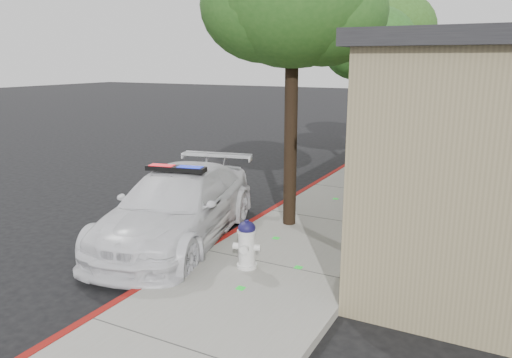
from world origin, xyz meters
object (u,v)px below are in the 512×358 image
object	(u,v)px
street_tree_mid	(372,49)
street_tree_far	(393,33)
fire_hydrant	(247,244)
street_tree_near	(293,2)
police_car	(177,207)

from	to	relation	value
street_tree_mid	street_tree_far	distance (m)	3.61
fire_hydrant	street_tree_mid	world-z (taller)	street_tree_mid
fire_hydrant	street_tree_far	size ratio (longest dim) A/B	0.15
street_tree_mid	street_tree_far	world-z (taller)	street_tree_far
street_tree_mid	street_tree_far	size ratio (longest dim) A/B	0.86
street_tree_near	street_tree_far	size ratio (longest dim) A/B	1.05
police_car	fire_hydrant	bearing A→B (deg)	-33.51
police_car	street_tree_near	distance (m)	4.94
police_car	street_tree_far	bearing A→B (deg)	68.51
fire_hydrant	street_tree_mid	bearing A→B (deg)	75.46
police_car	street_tree_far	world-z (taller)	street_tree_far
street_tree_far	street_tree_near	bearing A→B (deg)	-89.88
street_tree_near	street_tree_far	bearing A→B (deg)	90.12
police_car	street_tree_far	xyz separation A→B (m)	(1.80, 11.15, 4.02)
police_car	street_tree_mid	world-z (taller)	street_tree_mid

